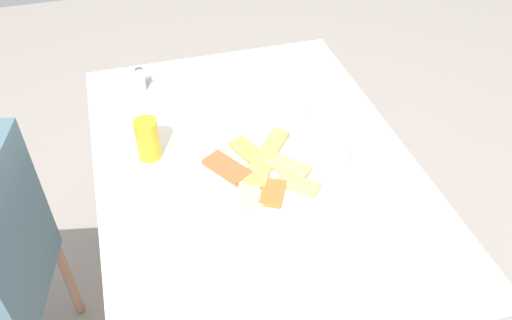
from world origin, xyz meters
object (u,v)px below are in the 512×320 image
(drinking_glass, at_px, (363,158))
(spoon, at_px, (411,229))
(pide_platter, at_px, (259,174))
(fork, at_px, (424,226))
(paper_napkin, at_px, (418,229))
(dining_table, at_px, (255,182))
(condiment_caddy, at_px, (142,85))
(soda_can, at_px, (148,139))
(salad_plate_greens, at_px, (292,102))

(drinking_glass, bearing_deg, spoon, -173.70)
(pide_platter, height_order, drinking_glass, drinking_glass)
(fork, bearing_deg, paper_napkin, 86.16)
(drinking_glass, bearing_deg, dining_table, 67.10)
(drinking_glass, xyz_separation_m, condiment_caddy, (0.56, 0.53, -0.02))
(fork, bearing_deg, drinking_glass, 10.97)
(dining_table, bearing_deg, spoon, -139.45)
(drinking_glass, relative_size, spoon, 0.55)
(pide_platter, bearing_deg, soda_can, 58.70)
(pide_platter, relative_size, condiment_caddy, 3.19)
(salad_plate_greens, relative_size, condiment_caddy, 2.00)
(salad_plate_greens, bearing_deg, pide_platter, 146.16)
(condiment_caddy, bearing_deg, salad_plate_greens, -116.43)
(dining_table, height_order, spoon, spoon)
(soda_can, height_order, spoon, soda_can)
(dining_table, distance_m, fork, 0.49)
(fork, xyz_separation_m, spoon, (0.00, 0.04, 0.00))
(salad_plate_greens, distance_m, fork, 0.59)
(dining_table, bearing_deg, salad_plate_greens, -39.89)
(fork, bearing_deg, dining_table, 39.95)
(dining_table, distance_m, drinking_glass, 0.32)
(pide_platter, bearing_deg, spoon, -133.73)
(paper_napkin, distance_m, fork, 0.02)
(drinking_glass, bearing_deg, salad_plate_greens, 14.71)
(paper_napkin, bearing_deg, condiment_caddy, 36.14)
(fork, height_order, spoon, same)
(drinking_glass, xyz_separation_m, spoon, (-0.23, -0.03, -0.04))
(pide_platter, distance_m, spoon, 0.42)
(paper_napkin, distance_m, condiment_caddy, 0.98)
(drinking_glass, height_order, fork, drinking_glass)
(drinking_glass, bearing_deg, fork, -165.19)
(pide_platter, distance_m, salad_plate_greens, 0.34)
(drinking_glass, height_order, condiment_caddy, drinking_glass)
(soda_can, bearing_deg, salad_plate_greens, -76.20)
(salad_plate_greens, bearing_deg, soda_can, 103.80)
(paper_napkin, height_order, condiment_caddy, condiment_caddy)
(spoon, distance_m, condiment_caddy, 0.97)
(pide_platter, xyz_separation_m, paper_napkin, (-0.29, -0.32, -0.01))
(soda_can, bearing_deg, pide_platter, -121.30)
(fork, bearing_deg, soda_can, 49.50)
(soda_can, bearing_deg, spoon, -128.33)
(dining_table, distance_m, condiment_caddy, 0.52)
(pide_platter, relative_size, paper_napkin, 2.30)
(paper_napkin, relative_size, spoon, 0.90)
(salad_plate_greens, height_order, spoon, salad_plate_greens)
(spoon, bearing_deg, soda_can, 44.99)
(dining_table, relative_size, salad_plate_greens, 5.67)
(drinking_glass, distance_m, paper_napkin, 0.24)
(paper_napkin, bearing_deg, drinking_glass, 10.62)
(soda_can, distance_m, spoon, 0.74)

